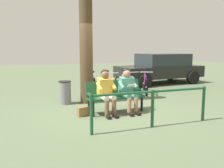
% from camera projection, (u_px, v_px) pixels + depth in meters
% --- Properties ---
extents(ground_plane, '(40.00, 40.00, 0.00)m').
position_uv_depth(ground_plane, '(114.00, 111.00, 6.97)').
color(ground_plane, '#566647').
extents(bench, '(1.62, 0.54, 0.87)m').
position_uv_depth(bench, '(115.00, 94.00, 6.80)').
color(bench, '#194C2D').
rests_on(bench, ground).
extents(person_reading, '(0.50, 0.78, 1.20)m').
position_uv_depth(person_reading, '(128.00, 88.00, 6.75)').
color(person_reading, '#4C8C7A').
rests_on(person_reading, ground).
extents(person_companion, '(0.50, 0.78, 1.20)m').
position_uv_depth(person_companion, '(106.00, 90.00, 6.50)').
color(person_companion, gold).
rests_on(person_companion, ground).
extents(handbag, '(0.33, 0.21, 0.24)m').
position_uv_depth(handbag, '(83.00, 111.00, 6.42)').
color(handbag, olive).
rests_on(handbag, ground).
extents(tree_trunk, '(0.41, 0.41, 3.83)m').
position_uv_depth(tree_trunk, '(86.00, 43.00, 7.71)').
color(tree_trunk, '#4C3823').
rests_on(tree_trunk, ground).
extents(litter_bin, '(0.39, 0.39, 0.74)m').
position_uv_depth(litter_bin, '(65.00, 92.00, 7.76)').
color(litter_bin, slate).
rests_on(litter_bin, ground).
extents(bicycle_purple, '(0.75, 1.57, 0.94)m').
position_uv_depth(bicycle_purple, '(145.00, 84.00, 9.49)').
color(bicycle_purple, black).
rests_on(bicycle_purple, ground).
extents(bicycle_green, '(0.53, 1.66, 0.94)m').
position_uv_depth(bicycle_green, '(127.00, 85.00, 9.35)').
color(bicycle_green, black).
rests_on(bicycle_green, ground).
extents(bicycle_silver, '(0.48, 1.68, 0.94)m').
position_uv_depth(bicycle_silver, '(108.00, 86.00, 9.13)').
color(bicycle_silver, black).
rests_on(bicycle_silver, ground).
extents(bicycle_red, '(0.76, 1.56, 0.94)m').
position_uv_depth(bicycle_red, '(92.00, 88.00, 8.69)').
color(bicycle_red, black).
rests_on(bicycle_red, ground).
extents(railing_fence, '(2.90, 0.09, 0.85)m').
position_uv_depth(railing_fence, '(153.00, 102.00, 5.47)').
color(railing_fence, '#194C2D').
rests_on(railing_fence, ground).
extents(parked_car, '(4.30, 2.21, 1.47)m').
position_uv_depth(parked_car, '(160.00, 68.00, 12.19)').
color(parked_car, black).
rests_on(parked_car, ground).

